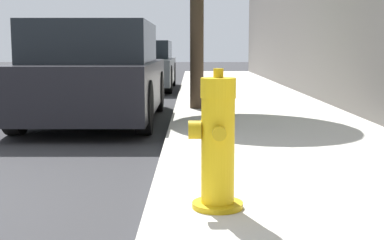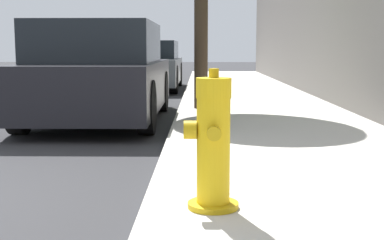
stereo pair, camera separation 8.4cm
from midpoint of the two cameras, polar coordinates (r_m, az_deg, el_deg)
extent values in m
cube|color=beige|center=(3.55, 17.04, -9.96)|extent=(2.74, 40.00, 0.12)
cylinder|color=#C39C11|center=(3.40, 1.93, -9.04)|extent=(0.32, 0.32, 0.04)
cylinder|color=yellow|center=(3.32, 1.95, -3.30)|extent=(0.21, 0.21, 0.66)
cylinder|color=yellow|center=(3.27, 1.99, 3.44)|extent=(0.22, 0.22, 0.12)
cylinder|color=#C39C11|center=(3.26, 1.99, 5.03)|extent=(0.06, 0.06, 0.06)
cylinder|color=#C39C11|center=(3.16, 2.05, -1.44)|extent=(0.08, 0.07, 0.08)
cylinder|color=#C39C11|center=(3.43, 1.88, -0.71)|extent=(0.08, 0.07, 0.08)
cylinder|color=#C39C11|center=(3.29, -0.53, -1.06)|extent=(0.08, 0.11, 0.11)
cube|color=black|center=(8.31, -10.47, 3.65)|extent=(1.82, 4.20, 0.71)
cube|color=black|center=(8.12, -10.80, 8.14)|extent=(1.68, 2.31, 0.59)
cylinder|color=black|center=(9.77, -13.89, 2.98)|extent=(0.20, 0.71, 0.71)
cylinder|color=black|center=(9.51, -4.09, 3.06)|extent=(0.20, 0.71, 0.71)
cylinder|color=black|center=(7.27, -18.75, 1.25)|extent=(0.20, 0.71, 0.71)
cylinder|color=black|center=(6.92, -5.58, 1.32)|extent=(0.20, 0.71, 0.71)
cube|color=#4C5156|center=(14.57, -5.68, 5.28)|extent=(1.71, 4.26, 0.65)
cube|color=black|center=(14.39, -5.77, 7.47)|extent=(1.58, 2.34, 0.47)
cylinder|color=black|center=(15.98, -7.99, 4.85)|extent=(0.20, 0.69, 0.69)
cylinder|color=black|center=(15.84, -2.40, 4.89)|extent=(0.20, 0.69, 0.69)
cylinder|color=black|center=(13.37, -9.54, 4.28)|extent=(0.20, 0.69, 0.69)
cylinder|color=black|center=(13.21, -2.85, 4.33)|extent=(0.20, 0.69, 0.69)
cylinder|color=#423323|center=(8.88, 0.15, 8.93)|extent=(0.23, 0.23, 2.38)
camera|label=1|loc=(0.04, -90.54, -0.07)|focal=50.00mm
camera|label=2|loc=(0.04, 89.46, 0.07)|focal=50.00mm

